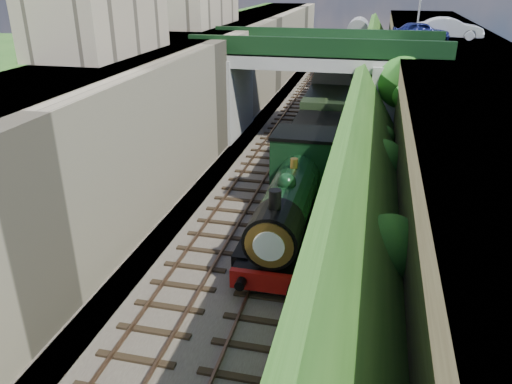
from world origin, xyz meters
TOP-DOWN VIEW (x-y plane):
  - trackbed at (0.00, 20.00)m, footprint 10.00×90.00m
  - retaining_wall at (-5.50, 20.00)m, footprint 1.00×90.00m
  - street_plateau_left at (-9.00, 20.00)m, footprint 6.00×90.00m
  - street_plateau_right at (9.50, 20.00)m, footprint 8.00×90.00m
  - embankment_slope at (4.92, 17.34)m, footprint 4.48×90.00m
  - track_left at (-2.00, 20.00)m, footprint 2.50×90.00m
  - track_right at (1.20, 20.00)m, footprint 2.50×90.00m
  - road_bridge at (0.94, 24.00)m, footprint 16.00×6.40m
  - building_near at (-9.50, 14.00)m, footprint 4.00×8.00m
  - tree at (5.91, 22.01)m, footprint 3.60×3.80m
  - car_blue at (7.10, 29.69)m, footprint 4.25×2.34m
  - car_silver at (9.25, 31.48)m, footprint 4.76×1.78m
  - locomotive at (1.20, 9.45)m, footprint 3.10×10.22m
  - tender at (1.20, 16.81)m, footprint 2.70×6.00m
  - coach_front at (1.20, 29.41)m, footprint 2.90×18.00m
  - coach_middle at (1.20, 48.21)m, footprint 2.90×18.00m
  - coach_rear at (1.20, 67.01)m, footprint 2.90×18.00m

SIDE VIEW (x-z plane):
  - trackbed at x=0.00m, z-range 0.00..0.20m
  - track_left at x=-2.00m, z-range 0.15..0.35m
  - track_right at x=1.20m, z-range 0.15..0.35m
  - tender at x=1.20m, z-range 0.09..3.14m
  - locomotive at x=1.20m, z-range -0.02..3.81m
  - coach_front at x=1.20m, z-range 0.20..3.90m
  - coach_middle at x=1.20m, z-range 0.20..3.90m
  - coach_rear at x=1.20m, z-range 0.20..3.90m
  - embankment_slope at x=4.92m, z-range -0.56..5.80m
  - street_plateau_right at x=9.50m, z-range 0.00..6.25m
  - retaining_wall at x=-5.50m, z-range 0.00..7.00m
  - street_plateau_left at x=-9.00m, z-range 0.00..7.00m
  - road_bridge at x=0.94m, z-range 0.45..7.70m
  - tree at x=5.91m, z-range 1.35..7.95m
  - car_blue at x=7.10m, z-range 6.25..7.62m
  - car_silver at x=9.25m, z-range 6.25..7.80m
  - building_near at x=-9.50m, z-range 7.00..11.00m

